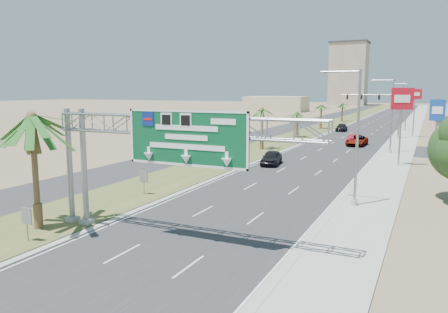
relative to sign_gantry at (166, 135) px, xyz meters
name	(u,v)px	position (x,y,z in m)	size (l,w,h in m)	color
road	(379,123)	(1.06, 100.07, -6.05)	(12.00, 300.00, 0.02)	#28282B
sidewalk_right	(414,124)	(9.56, 100.07, -6.01)	(4.00, 300.00, 0.10)	#9E9B93
median_grass	(340,122)	(-8.94, 100.07, -6.00)	(7.00, 300.00, 0.12)	#445927
opposing_road	(314,121)	(-15.94, 100.07, -6.05)	(8.00, 300.00, 0.02)	#28282B
sign_gantry	(166,135)	(0.00, 0.00, 0.00)	(16.75, 1.24, 7.50)	gray
palm_near	(32,117)	(-8.14, -1.93, 0.87)	(5.70, 5.70, 8.35)	brown
palm_row_b	(211,124)	(-8.44, 22.07, -1.16)	(3.99, 3.99, 5.95)	brown
palm_row_c	(262,110)	(-8.44, 38.07, -0.39)	(3.99, 3.99, 6.75)	brown
palm_row_d	(297,113)	(-8.44, 56.07, -1.64)	(3.99, 3.99, 5.45)	brown
palm_row_e	(321,106)	(-8.44, 75.07, -0.97)	(3.99, 3.99, 6.15)	brown
palm_row_f	(342,104)	(-8.44, 100.07, -1.35)	(3.99, 3.99, 5.75)	brown
streetlight_near	(354,143)	(8.36, 12.07, -1.36)	(3.27, 0.44, 10.00)	gray
streetlight_mid	(390,119)	(8.36, 42.07, -1.36)	(3.27, 0.44, 10.00)	gray
streetlight_far	(405,109)	(8.36, 78.07, -1.36)	(3.27, 0.44, 10.00)	gray
signal_mast	(387,111)	(6.23, 62.05, -1.21)	(10.28, 0.71, 8.00)	gray
median_signback_a	(27,219)	(-6.74, -3.93, -4.61)	(0.75, 0.08, 2.08)	gray
median_signback_b	(144,178)	(-7.44, 8.07, -4.61)	(0.75, 0.08, 2.08)	gray
tower_distant	(349,74)	(-30.94, 240.07, 11.44)	(20.00, 16.00, 35.00)	gray
building_distant_left	(276,104)	(-43.94, 150.07, -3.06)	(24.00, 14.00, 6.00)	tan
car_left_lane	(271,158)	(-3.01, 26.68, -5.24)	(1.93, 4.81, 1.64)	black
car_mid_lane	(354,140)	(2.56, 50.25, -5.27)	(1.66, 4.76, 1.57)	maroon
car_right_lane	(357,141)	(3.21, 48.93, -5.28)	(2.57, 5.57, 1.55)	gray
car_far	(342,128)	(-3.44, 72.28, -5.32)	(2.07, 5.08, 1.47)	black
pole_sign_red_near	(402,103)	(10.30, 31.97, 1.01)	(2.36, 1.11, 8.98)	gray
pole_sign_blue	(437,112)	(14.06, 48.12, -0.60)	(2.02, 0.68, 7.43)	gray
pole_sign_red_far	(415,98)	(10.52, 65.40, 1.01)	(2.19, 0.97, 8.92)	gray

